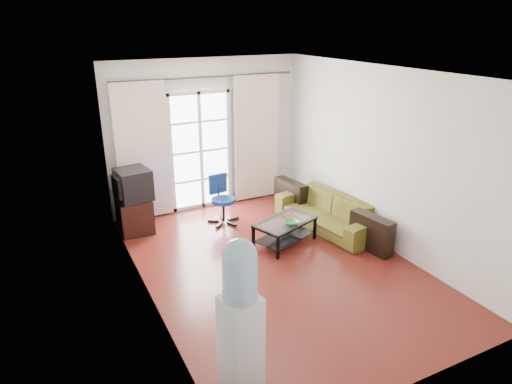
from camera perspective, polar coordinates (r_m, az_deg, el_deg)
floor at (r=6.64m, az=2.42°, el=-9.07°), size 5.20×5.20×0.00m
ceiling at (r=5.79m, az=2.83°, el=14.78°), size 5.20×5.20×0.00m
wall_back at (r=8.36m, az=-6.18°, el=7.14°), size 3.60×0.02×2.70m
wall_front at (r=4.20m, az=20.34°, el=-8.32°), size 3.60×0.02×2.70m
wall_left at (r=5.48m, az=-14.06°, el=-0.75°), size 0.02×5.20×2.70m
wall_right at (r=7.10m, az=15.42°, el=4.06°), size 0.02×5.20×2.70m
french_door at (r=8.32m, az=-6.94°, el=5.10°), size 1.16×0.06×2.15m
curtain_rod at (r=8.08m, az=-6.21°, el=14.11°), size 3.30×0.04×0.04m
curtain_left at (r=7.95m, az=-13.95°, el=4.83°), size 0.90×0.07×2.35m
curtain_right at (r=8.65m, az=0.06°, el=6.72°), size 0.90×0.07×2.35m
radiator at (r=8.86m, az=-0.86°, el=1.17°), size 0.64×0.12×0.64m
sofa at (r=7.73m, az=8.87°, el=-2.50°), size 2.13×1.30×0.56m
coffee_table at (r=7.12m, az=3.63°, el=-4.63°), size 1.10×0.86×0.39m
bowl at (r=6.95m, az=4.36°, el=-3.78°), size 0.32×0.32×0.06m
book at (r=7.15m, az=3.77°, el=-3.21°), size 0.17×0.22×0.02m
remote at (r=7.07m, az=4.75°, el=-3.51°), size 0.16×0.07×0.02m
tv_stand at (r=7.86m, az=-14.98°, el=-2.57°), size 0.53×0.78×0.56m
crt_tv at (r=7.61m, az=-15.24°, el=0.91°), size 0.60×0.60×0.50m
task_chair at (r=7.87m, az=-4.18°, el=-2.11°), size 0.62×0.62×0.84m
water_cooler at (r=4.21m, az=-1.95°, el=-15.19°), size 0.38×0.38×1.58m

